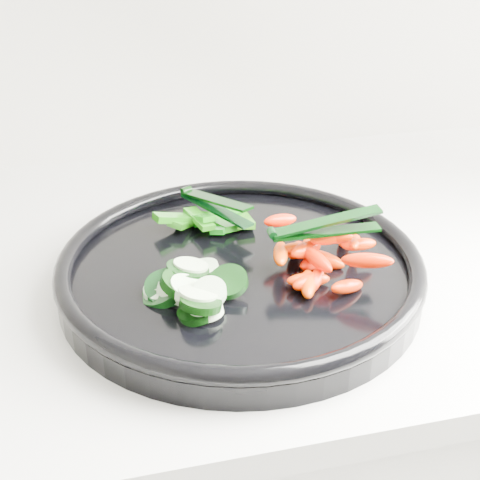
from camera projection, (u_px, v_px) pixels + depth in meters
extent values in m
cube|color=silver|center=(223.00, 258.00, 0.78)|extent=(2.02, 0.62, 0.03)
cylinder|color=black|center=(240.00, 276.00, 0.69)|extent=(0.48, 0.48, 0.02)
torus|color=black|center=(240.00, 260.00, 0.68)|extent=(0.49, 0.49, 0.02)
cylinder|color=black|center=(177.00, 291.00, 0.64)|extent=(0.05, 0.05, 0.02)
cylinder|color=beige|center=(174.00, 291.00, 0.63)|extent=(0.05, 0.05, 0.02)
cylinder|color=black|center=(168.00, 290.00, 0.64)|extent=(0.06, 0.06, 0.03)
cylinder|color=beige|center=(184.00, 290.00, 0.64)|extent=(0.04, 0.04, 0.02)
cylinder|color=black|center=(197.00, 312.00, 0.61)|extent=(0.05, 0.05, 0.02)
cylinder|color=#D0ECBD|center=(206.00, 311.00, 0.61)|extent=(0.04, 0.04, 0.02)
cylinder|color=black|center=(199.00, 274.00, 0.66)|extent=(0.05, 0.05, 0.02)
cylinder|color=beige|center=(201.00, 271.00, 0.67)|extent=(0.04, 0.04, 0.02)
cylinder|color=black|center=(174.00, 283.00, 0.65)|extent=(0.06, 0.06, 0.01)
cylinder|color=#CFF2C1|center=(164.00, 286.00, 0.64)|extent=(0.04, 0.04, 0.01)
cylinder|color=black|center=(171.00, 284.00, 0.65)|extent=(0.05, 0.05, 0.02)
cylinder|color=#CEF0C0|center=(158.00, 291.00, 0.63)|extent=(0.04, 0.04, 0.01)
cylinder|color=black|center=(163.00, 292.00, 0.63)|extent=(0.05, 0.05, 0.03)
cylinder|color=#E0F6C4|center=(178.00, 293.00, 0.63)|extent=(0.03, 0.03, 0.02)
cylinder|color=black|center=(187.00, 271.00, 0.65)|extent=(0.05, 0.05, 0.02)
cylinder|color=#DBF4C3|center=(190.00, 268.00, 0.65)|extent=(0.05, 0.05, 0.02)
cylinder|color=black|center=(183.00, 286.00, 0.63)|extent=(0.06, 0.06, 0.03)
cylinder|color=beige|center=(187.00, 289.00, 0.62)|extent=(0.05, 0.05, 0.03)
cylinder|color=black|center=(228.00, 282.00, 0.63)|extent=(0.04, 0.04, 0.03)
cylinder|color=#D3EEBE|center=(210.00, 292.00, 0.62)|extent=(0.04, 0.04, 0.02)
cylinder|color=black|center=(201.00, 303.00, 0.60)|extent=(0.06, 0.06, 0.02)
cylinder|color=#D0EEBE|center=(198.00, 295.00, 0.61)|extent=(0.05, 0.05, 0.02)
ellipsoid|color=#FF3000|center=(315.00, 280.00, 0.65)|extent=(0.04, 0.04, 0.02)
ellipsoid|color=red|center=(308.00, 280.00, 0.65)|extent=(0.05, 0.02, 0.02)
ellipsoid|color=#F02100|center=(308.00, 284.00, 0.64)|extent=(0.03, 0.05, 0.02)
ellipsoid|color=#F73300|center=(296.00, 250.00, 0.70)|extent=(0.04, 0.05, 0.02)
ellipsoid|color=#E94000|center=(347.00, 287.00, 0.64)|extent=(0.04, 0.03, 0.02)
ellipsoid|color=red|center=(315.00, 262.00, 0.68)|extent=(0.05, 0.04, 0.02)
ellipsoid|color=red|center=(308.00, 281.00, 0.64)|extent=(0.05, 0.04, 0.02)
ellipsoid|color=#F44D00|center=(321.00, 259.00, 0.68)|extent=(0.05, 0.04, 0.03)
ellipsoid|color=#F95200|center=(344.00, 238.00, 0.72)|extent=(0.03, 0.04, 0.02)
ellipsoid|color=#E24200|center=(311.00, 242.00, 0.71)|extent=(0.04, 0.05, 0.02)
ellipsoid|color=#F94E00|center=(281.00, 254.00, 0.66)|extent=(0.03, 0.05, 0.02)
ellipsoid|color=red|center=(355.00, 242.00, 0.68)|extent=(0.03, 0.04, 0.02)
ellipsoid|color=#FF0D00|center=(306.00, 249.00, 0.67)|extent=(0.05, 0.04, 0.03)
ellipsoid|color=red|center=(316.00, 259.00, 0.65)|extent=(0.03, 0.05, 0.02)
ellipsoid|color=#F33F00|center=(300.00, 249.00, 0.67)|extent=(0.04, 0.02, 0.02)
ellipsoid|color=#FB1D00|center=(359.00, 244.00, 0.68)|extent=(0.04, 0.02, 0.02)
ellipsoid|color=#E33800|center=(330.00, 236.00, 0.67)|extent=(0.05, 0.04, 0.03)
ellipsoid|color=red|center=(280.00, 220.00, 0.69)|extent=(0.04, 0.02, 0.02)
ellipsoid|color=#FF5500|center=(330.00, 238.00, 0.66)|extent=(0.04, 0.02, 0.02)
ellipsoid|color=#F51100|center=(367.00, 261.00, 0.62)|extent=(0.05, 0.04, 0.02)
cube|color=#0A6C0C|center=(224.00, 226.00, 0.75)|extent=(0.04, 0.05, 0.02)
cube|color=#0E6809|center=(218.00, 219.00, 0.77)|extent=(0.05, 0.03, 0.02)
cube|color=#216A0A|center=(242.00, 219.00, 0.77)|extent=(0.02, 0.06, 0.02)
cube|color=#106A0A|center=(220.00, 223.00, 0.76)|extent=(0.04, 0.05, 0.01)
cube|color=#106709|center=(216.00, 217.00, 0.77)|extent=(0.06, 0.02, 0.02)
cube|color=#18700A|center=(187.00, 221.00, 0.76)|extent=(0.05, 0.06, 0.03)
cube|color=#176709|center=(199.00, 217.00, 0.75)|extent=(0.03, 0.05, 0.02)
cube|color=#146209|center=(177.00, 218.00, 0.75)|extent=(0.06, 0.03, 0.02)
cube|color=#1B6509|center=(199.00, 219.00, 0.75)|extent=(0.03, 0.05, 0.01)
cylinder|color=black|center=(272.00, 233.00, 0.65)|extent=(0.01, 0.01, 0.01)
cube|color=black|center=(326.00, 232.00, 0.66)|extent=(0.11, 0.02, 0.00)
cube|color=black|center=(327.00, 221.00, 0.65)|extent=(0.11, 0.02, 0.02)
cylinder|color=black|center=(186.00, 190.00, 0.79)|extent=(0.01, 0.01, 0.01)
cube|color=black|center=(216.00, 209.00, 0.75)|extent=(0.07, 0.10, 0.00)
cube|color=black|center=(216.00, 200.00, 0.75)|extent=(0.07, 0.10, 0.02)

